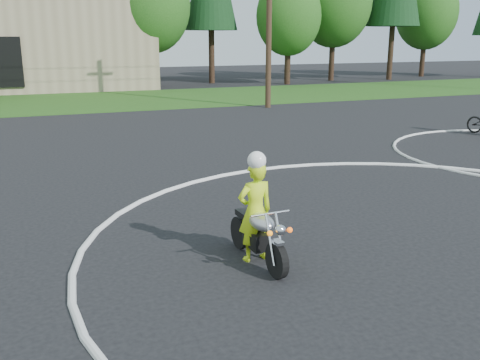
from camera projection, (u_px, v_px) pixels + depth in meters
name	position (u px, v px, depth m)	size (l,w,h in m)	color
grass_strip	(146.00, 99.00, 30.90)	(120.00, 10.00, 0.02)	#1E4714
course_markings	(469.00, 207.00, 11.29)	(19.05, 19.05, 0.12)	silver
primary_motorcycle	(259.00, 235.00, 8.44)	(0.65, 1.85, 0.97)	black
rider_primary_grp	(255.00, 208.00, 8.45)	(0.62, 0.43, 1.80)	#C9EE19
utility_poles	(269.00, 0.00, 25.91)	(41.60, 1.12, 10.00)	#473321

